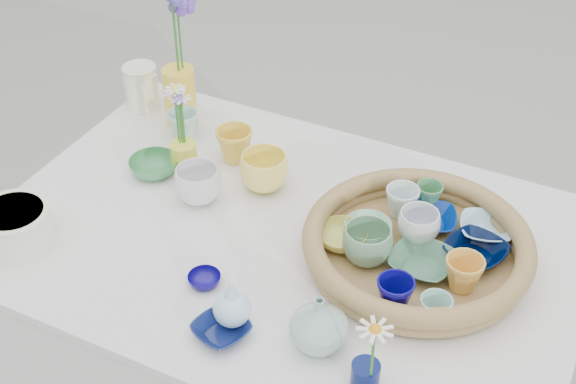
% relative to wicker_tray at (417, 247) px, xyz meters
% --- Properties ---
extents(wicker_tray, '(0.47, 0.47, 0.08)m').
position_rel_wicker_tray_xyz_m(wicker_tray, '(0.00, 0.00, 0.00)').
color(wicker_tray, brown).
rests_on(wicker_tray, display_table).
extents(tray_ceramic_0, '(0.14, 0.14, 0.03)m').
position_rel_wicker_tray_xyz_m(tray_ceramic_0, '(-0.01, 0.10, -0.01)').
color(tray_ceramic_0, navy).
rests_on(tray_ceramic_0, wicker_tray).
extents(tray_ceramic_1, '(0.15, 0.15, 0.03)m').
position_rel_wicker_tray_xyz_m(tray_ceramic_1, '(0.11, 0.05, -0.01)').
color(tray_ceramic_1, black).
rests_on(tray_ceramic_1, wicker_tray).
extents(tray_ceramic_2, '(0.09, 0.09, 0.07)m').
position_rel_wicker_tray_xyz_m(tray_ceramic_2, '(0.11, -0.05, 0.02)').
color(tray_ceramic_2, gold).
rests_on(tray_ceramic_2, wicker_tray).
extents(tray_ceramic_3, '(0.14, 0.14, 0.03)m').
position_rel_wicker_tray_xyz_m(tray_ceramic_3, '(0.02, -0.03, -0.00)').
color(tray_ceramic_3, '#3E6E51').
rests_on(tray_ceramic_3, wicker_tray).
extents(tray_ceramic_4, '(0.11, 0.11, 0.08)m').
position_rel_wicker_tray_xyz_m(tray_ceramic_4, '(-0.09, -0.06, 0.02)').
color(tray_ceramic_4, '#6C9E78').
rests_on(tray_ceramic_4, wicker_tray).
extents(tray_ceramic_5, '(0.10, 0.10, 0.03)m').
position_rel_wicker_tray_xyz_m(tray_ceramic_5, '(-0.11, 0.01, -0.00)').
color(tray_ceramic_5, '#A9E6CC').
rests_on(tray_ceramic_5, wicker_tray).
extents(tray_ceramic_6, '(0.10, 0.10, 0.07)m').
position_rel_wicker_tray_xyz_m(tray_ceramic_6, '(-0.07, 0.11, 0.01)').
color(tray_ceramic_6, silver).
rests_on(tray_ceramic_6, wicker_tray).
extents(tray_ceramic_7, '(0.11, 0.11, 0.07)m').
position_rel_wicker_tray_xyz_m(tray_ceramic_7, '(-0.01, 0.05, 0.01)').
color(tray_ceramic_7, white).
rests_on(tray_ceramic_7, wicker_tray).
extents(tray_ceramic_8, '(0.14, 0.14, 0.03)m').
position_rel_wicker_tray_xyz_m(tray_ceramic_8, '(0.11, 0.13, -0.01)').
color(tray_ceramic_8, '#9FCFE5').
rests_on(tray_ceramic_8, wicker_tray).
extents(tray_ceramic_9, '(0.09, 0.09, 0.07)m').
position_rel_wicker_tray_xyz_m(tray_ceramic_9, '(0.01, -0.16, 0.01)').
color(tray_ceramic_9, '#0B066F').
rests_on(tray_ceramic_9, wicker_tray).
extents(tray_ceramic_10, '(0.13, 0.13, 0.03)m').
position_rel_wicker_tray_xyz_m(tray_ceramic_10, '(-0.15, -0.04, -0.00)').
color(tray_ceramic_10, '#D4CC56').
rests_on(tray_ceramic_10, wicker_tray).
extents(tray_ceramic_11, '(0.06, 0.06, 0.06)m').
position_rel_wicker_tray_xyz_m(tray_ceramic_11, '(0.09, -0.16, 0.01)').
color(tray_ceramic_11, '#8FCEC4').
rests_on(tray_ceramic_11, wicker_tray).
extents(tray_ceramic_12, '(0.08, 0.08, 0.06)m').
position_rel_wicker_tray_xyz_m(tray_ceramic_12, '(-0.03, 0.17, 0.01)').
color(tray_ceramic_12, '#4A915A').
rests_on(tray_ceramic_12, wicker_tray).
extents(loose_ceramic_0, '(0.12, 0.12, 0.08)m').
position_rel_wicker_tray_xyz_m(loose_ceramic_0, '(-0.51, 0.15, 0.00)').
color(loose_ceramic_0, yellow).
rests_on(loose_ceramic_0, display_table).
extents(loose_ceramic_1, '(0.12, 0.12, 0.09)m').
position_rel_wicker_tray_xyz_m(loose_ceramic_1, '(-0.40, 0.08, 0.01)').
color(loose_ceramic_1, '#FFE65D').
rests_on(loose_ceramic_1, display_table).
extents(loose_ceramic_2, '(0.12, 0.12, 0.04)m').
position_rel_wicker_tray_xyz_m(loose_ceramic_2, '(-0.66, 0.02, -0.02)').
color(loose_ceramic_2, '#3A894E').
rests_on(loose_ceramic_2, display_table).
extents(loose_ceramic_3, '(0.13, 0.13, 0.08)m').
position_rel_wicker_tray_xyz_m(loose_ceramic_3, '(-0.51, -0.02, 0.00)').
color(loose_ceramic_3, silver).
rests_on(loose_ceramic_3, display_table).
extents(loose_ceramic_4, '(0.09, 0.09, 0.02)m').
position_rel_wicker_tray_xyz_m(loose_ceramic_4, '(-0.36, -0.25, -0.03)').
color(loose_ceramic_4, '#0F066E').
rests_on(loose_ceramic_4, display_table).
extents(loose_ceramic_5, '(0.10, 0.10, 0.07)m').
position_rel_wicker_tray_xyz_m(loose_ceramic_5, '(-0.68, 0.18, -0.00)').
color(loose_ceramic_5, '#A4D6C7').
rests_on(loose_ceramic_5, display_table).
extents(loose_ceramic_6, '(0.13, 0.13, 0.02)m').
position_rel_wicker_tray_xyz_m(loose_ceramic_6, '(-0.26, -0.36, -0.03)').
color(loose_ceramic_6, '#0E1B4E').
rests_on(loose_ceramic_6, display_table).
extents(fluted_bowl, '(0.16, 0.16, 0.08)m').
position_rel_wicker_tray_xyz_m(fluted_bowl, '(-0.78, -0.32, 0.00)').
color(fluted_bowl, '#E8EBC8').
rests_on(fluted_bowl, display_table).
extents(bud_vase_paleblue, '(0.09, 0.09, 0.11)m').
position_rel_wicker_tray_xyz_m(bud_vase_paleblue, '(-0.25, -0.32, 0.02)').
color(bud_vase_paleblue, '#BAE1F8').
rests_on(bud_vase_paleblue, display_table).
extents(bud_vase_seafoam, '(0.12, 0.12, 0.11)m').
position_rel_wicker_tray_xyz_m(bud_vase_seafoam, '(-0.09, -0.30, 0.02)').
color(bud_vase_seafoam, '#93BCB1').
rests_on(bud_vase_seafoam, display_table).
extents(bud_vase_cobalt, '(0.07, 0.07, 0.05)m').
position_rel_wicker_tray_xyz_m(bud_vase_cobalt, '(0.03, -0.34, -0.01)').
color(bud_vase_cobalt, '#030F48').
rests_on(bud_vase_cobalt, display_table).
extents(single_daisy, '(0.08, 0.08, 0.13)m').
position_rel_wicker_tray_xyz_m(single_daisy, '(0.04, -0.36, 0.07)').
color(single_daisy, white).
rests_on(single_daisy, bud_vase_cobalt).
extents(tall_vase_yellow, '(0.10, 0.10, 0.15)m').
position_rel_wicker_tray_xyz_m(tall_vase_yellow, '(-0.72, 0.24, 0.04)').
color(tall_vase_yellow, yellow).
rests_on(tall_vase_yellow, display_table).
extents(gerbera, '(0.13, 0.13, 0.31)m').
position_rel_wicker_tray_xyz_m(gerbera, '(-0.71, 0.23, 0.26)').
color(gerbera, orange).
rests_on(gerbera, tall_vase_yellow).
extents(hydrangea, '(0.09, 0.09, 0.24)m').
position_rel_wicker_tray_xyz_m(hydrangea, '(-0.71, 0.25, 0.20)').
color(hydrangea, '#5344B3').
rests_on(hydrangea, tall_vase_yellow).
extents(white_pitcher, '(0.14, 0.11, 0.12)m').
position_rel_wicker_tray_xyz_m(white_pitcher, '(-0.85, 0.25, 0.02)').
color(white_pitcher, white).
rests_on(white_pitcher, display_table).
extents(daisy_cup, '(0.07, 0.07, 0.07)m').
position_rel_wicker_tray_xyz_m(daisy_cup, '(-0.61, 0.07, -0.00)').
color(daisy_cup, yellow).
rests_on(daisy_cup, display_table).
extents(daisy_posy, '(0.08, 0.08, 0.15)m').
position_rel_wicker_tray_xyz_m(daisy_posy, '(-0.61, 0.06, 0.10)').
color(daisy_posy, white).
rests_on(daisy_posy, daisy_cup).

